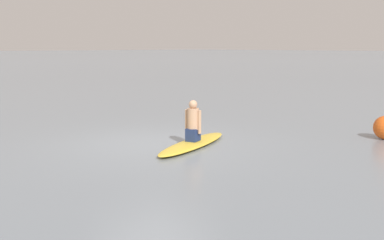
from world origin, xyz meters
TOP-DOWN VIEW (x-y plane):
  - ground_plane at (0.00, 0.00)m, footprint 400.00×400.00m
  - surfboard at (0.82, 0.50)m, footprint 1.54×3.03m
  - person_paddler at (0.82, 0.50)m, footprint 0.41×0.38m

SIDE VIEW (x-z plane):
  - ground_plane at x=0.00m, z-range 0.00..0.00m
  - surfboard at x=0.82m, z-range 0.00..0.13m
  - person_paddler at x=0.82m, z-range 0.08..1.03m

